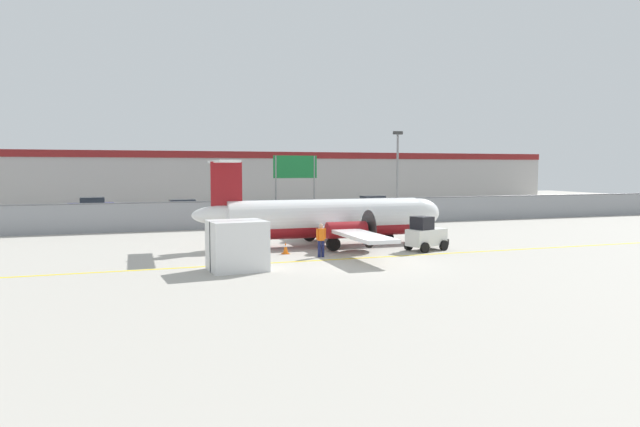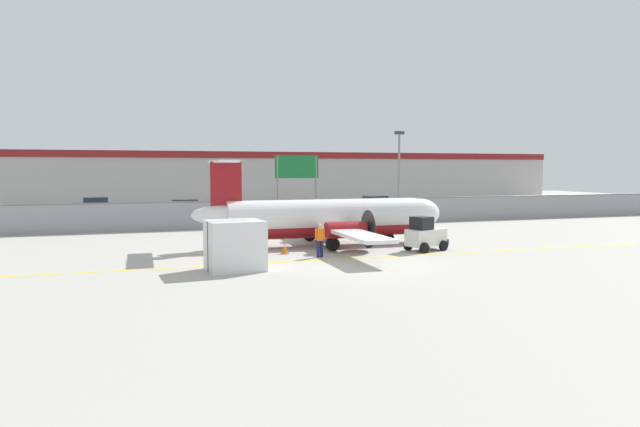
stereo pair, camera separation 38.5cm
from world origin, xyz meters
name	(u,v)px [view 2 (the right image)]	position (x,y,z in m)	size (l,w,h in m)	color
ground_plane	(357,258)	(0.00, 2.00, 0.00)	(140.00, 140.00, 0.01)	#ADA89E
perimeter_fence	(279,212)	(0.00, 18.00, 1.12)	(98.00, 0.10, 2.10)	gray
parking_lot_strip	(251,215)	(0.00, 29.50, 0.06)	(98.00, 17.00, 0.12)	#38383A
background_building	(222,178)	(0.00, 47.99, 3.26)	(91.00, 8.10, 6.50)	#BCB7B2
commuter_airplane	(330,218)	(0.25, 6.91, 1.60)	(14.95, 16.01, 4.92)	white
baggage_tug	(425,235)	(4.52, 3.32, 0.86)	(2.55, 1.94, 1.88)	silver
ground_crew_worker	(320,238)	(-1.65, 2.94, 0.95)	(0.55, 0.39, 1.70)	#191E4C
cargo_container	(235,245)	(-6.34, 0.59, 1.10)	(2.57, 2.21, 2.20)	silver
traffic_cone_near_left	(285,248)	(-3.06, 4.55, 0.31)	(0.36, 0.36, 0.64)	orange
traffic_cone_near_right	(214,248)	(-6.60, 5.56, 0.31)	(0.36, 0.36, 0.64)	orange
parked_car_0	(95,205)	(-14.20, 34.80, 0.89)	(4.24, 2.09, 1.58)	navy
parked_car_1	(184,208)	(-6.36, 28.09, 0.89)	(4.25, 2.11, 1.58)	red
parked_car_2	(266,211)	(0.09, 23.09, 0.89)	(4.37, 2.40, 1.58)	red
parked_car_3	(351,208)	(8.01, 23.50, 0.89)	(4.22, 2.04, 1.58)	silver
parked_car_4	(374,204)	(12.57, 28.78, 0.89)	(4.30, 2.21, 1.58)	black
apron_light_pole	(399,171)	(8.58, 15.02, 4.30)	(0.70, 0.30, 7.27)	slate
highway_sign	(297,173)	(1.89, 19.77, 4.14)	(3.60, 0.14, 5.50)	slate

